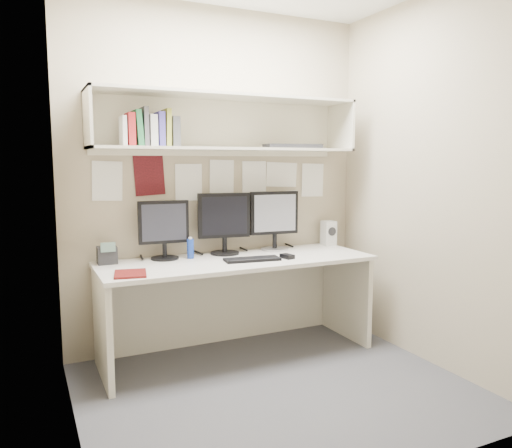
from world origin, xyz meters
name	(u,v)px	position (x,y,z in m)	size (l,w,h in m)	color
floor	(278,390)	(0.00, 0.00, 0.00)	(2.40, 2.00, 0.01)	#414146
wall_back	(219,179)	(0.00, 1.00, 1.30)	(2.40, 0.02, 2.60)	tan
wall_front	(390,194)	(0.00, -1.00, 1.30)	(2.40, 0.02, 2.60)	tan
wall_left	(67,189)	(-1.20, 0.00, 1.30)	(0.02, 2.00, 2.60)	tan
wall_right	(430,181)	(1.20, 0.00, 1.30)	(0.02, 2.00, 2.60)	tan
desk	(237,307)	(0.00, 0.65, 0.37)	(2.00, 0.70, 0.73)	beige
overhead_hutch	(225,123)	(0.00, 0.86, 1.72)	(2.00, 0.38, 0.40)	beige
pinned_papers	(219,186)	(0.00, 0.99, 1.25)	(1.92, 0.01, 0.48)	white
monitor_left	(164,227)	(-0.48, 0.87, 0.97)	(0.37, 0.20, 0.43)	black
monitor_center	(224,221)	(-0.01, 0.87, 0.99)	(0.40, 0.22, 0.47)	black
monitor_right	(274,218)	(0.42, 0.87, 0.99)	(0.41, 0.22, 0.47)	#A5A5AA
keyboard	(252,259)	(0.07, 0.54, 0.74)	(0.40, 0.14, 0.02)	black
mouse	(287,256)	(0.34, 0.50, 0.75)	(0.06, 0.10, 0.03)	black
speaker	(329,233)	(0.94, 0.87, 0.83)	(0.11, 0.11, 0.21)	beige
blue_bottle	(190,248)	(-0.30, 0.81, 0.80)	(0.05, 0.05, 0.16)	navy
maroon_notebook	(130,274)	(-0.81, 0.45, 0.74)	(0.19, 0.24, 0.01)	#530F0E
desk_phone	(107,255)	(-0.89, 0.87, 0.79)	(0.13, 0.12, 0.16)	black
book_stack	(150,130)	(-0.58, 0.79, 1.65)	(0.39, 0.16, 0.26)	silver
hutch_tray	(293,146)	(0.53, 0.77, 1.56)	(0.44, 0.17, 0.03)	black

